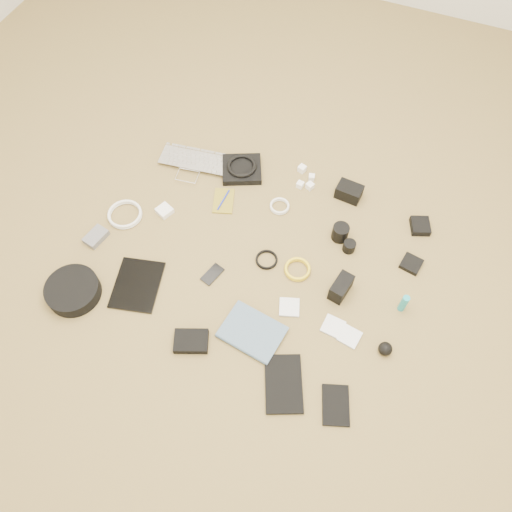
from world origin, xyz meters
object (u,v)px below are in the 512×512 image
at_px(dslr_camera, 349,192).
at_px(paperback, 240,351).
at_px(phone, 212,274).
at_px(laptop, 192,168).
at_px(tablet, 137,285).
at_px(headphone_case, 73,291).

height_order(dslr_camera, paperback, dslr_camera).
distance_m(phone, paperback, 0.36).
bearing_deg(laptop, tablet, -92.08).
bearing_deg(dslr_camera, laptop, -165.31).
xyz_separation_m(headphone_case, paperback, (0.73, 0.03, -0.02)).
relative_size(tablet, headphone_case, 1.09).
xyz_separation_m(phone, headphone_case, (-0.48, -0.30, 0.03)).
relative_size(dslr_camera, paperback, 0.49).
bearing_deg(paperback, dslr_camera, -2.20).
bearing_deg(phone, tablet, -132.26).
bearing_deg(phone, dslr_camera, 72.76).
bearing_deg(dslr_camera, phone, -118.78).
height_order(laptop, tablet, laptop).
relative_size(phone, headphone_case, 0.46).
bearing_deg(phone, laptop, 140.77).
height_order(tablet, phone, tablet).
distance_m(phone, headphone_case, 0.57).
bearing_deg(tablet, laptop, 82.11).
relative_size(tablet, phone, 2.38).
relative_size(dslr_camera, headphone_case, 0.52).
height_order(phone, paperback, paperback).
bearing_deg(headphone_case, laptop, 79.18).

